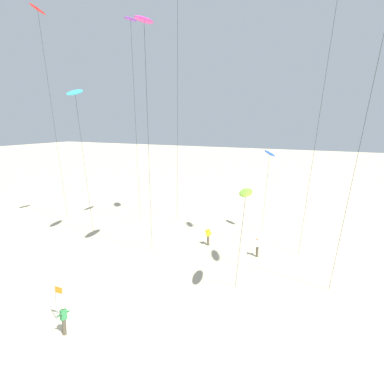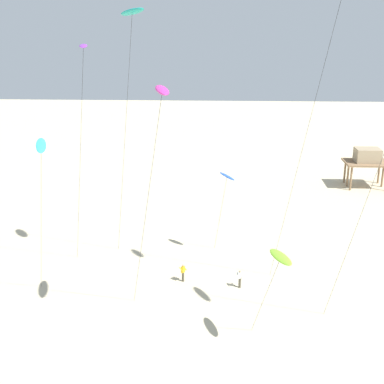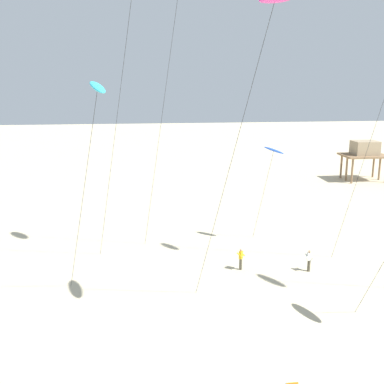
% 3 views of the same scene
% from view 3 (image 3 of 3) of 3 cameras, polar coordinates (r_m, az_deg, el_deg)
% --- Properties ---
extents(kite_magenta, '(3.97, 6.85, 18.24)m').
position_cam_3_polar(kite_magenta, '(25.82, 9.66, 21.27)').
color(kite_magenta, '#D8339E').
rests_on(kite_magenta, ground).
extents(kite_blue, '(2.00, 2.64, 8.58)m').
position_cam_3_polar(kite_blue, '(41.07, 9.62, 4.78)').
color(kite_blue, blue).
rests_on(kite_blue, ground).
extents(kite_cyan, '(3.50, 5.94, 14.16)m').
position_cam_3_polar(kite_cyan, '(27.44, -11.17, 11.88)').
color(kite_cyan, '#33BFE0').
rests_on(kite_cyan, ground).
extents(kite_flyer_nearest, '(0.54, 0.52, 1.67)m').
position_cam_3_polar(kite_flyer_nearest, '(37.31, 13.70, -7.83)').
color(kite_flyer_nearest, '#4C4738').
rests_on(kite_flyer_nearest, ground).
extents(kite_flyer_furthest, '(0.72, 0.72, 1.67)m').
position_cam_3_polar(kite_flyer_furthest, '(36.75, 5.80, -7.83)').
color(kite_flyer_furthest, '#4C4738').
rests_on(kite_flyer_furthest, ground).
extents(stilt_house, '(6.06, 4.46, 5.54)m').
position_cam_3_polar(stilt_house, '(70.97, 19.76, 4.58)').
color(stilt_house, '#846647').
rests_on(stilt_house, ground).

